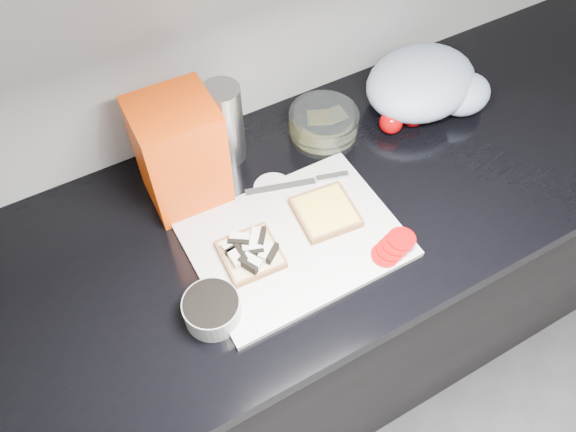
% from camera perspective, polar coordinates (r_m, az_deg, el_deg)
% --- Properties ---
extents(base_cabinet, '(3.50, 0.60, 0.86)m').
position_cam_1_polar(base_cabinet, '(1.58, 3.07, -8.52)').
color(base_cabinet, black).
rests_on(base_cabinet, ground).
extents(countertop, '(3.50, 0.64, 0.04)m').
position_cam_1_polar(countertop, '(1.20, 3.99, 1.62)').
color(countertop, black).
rests_on(countertop, base_cabinet).
extents(cutting_board, '(0.40, 0.30, 0.01)m').
position_cam_1_polar(cutting_board, '(1.10, 0.76, -2.45)').
color(cutting_board, silver).
rests_on(cutting_board, countertop).
extents(bread_left, '(0.12, 0.12, 0.04)m').
position_cam_1_polar(bread_left, '(1.07, -3.89, -3.75)').
color(bread_left, beige).
rests_on(bread_left, cutting_board).
extents(bread_right, '(0.13, 0.13, 0.02)m').
position_cam_1_polar(bread_right, '(1.13, 3.84, 0.40)').
color(bread_right, beige).
rests_on(bread_right, cutting_board).
extents(tomato_slices, '(0.11, 0.07, 0.02)m').
position_cam_1_polar(tomato_slices, '(1.09, 10.66, -3.11)').
color(tomato_slices, '#AE0406').
rests_on(tomato_slices, cutting_board).
extents(knife, '(0.22, 0.08, 0.01)m').
position_cam_1_polar(knife, '(1.18, 2.30, 3.57)').
color(knife, '#B4B4B8').
rests_on(knife, cutting_board).
extents(seed_tub, '(0.10, 0.10, 0.05)m').
position_cam_1_polar(seed_tub, '(1.01, -7.73, -9.33)').
color(seed_tub, gray).
rests_on(seed_tub, countertop).
extents(tub_lid, '(0.11, 0.11, 0.01)m').
position_cam_1_polar(tub_lid, '(1.19, -1.53, 2.87)').
color(tub_lid, silver).
rests_on(tub_lid, countertop).
extents(glass_bowl, '(0.16, 0.16, 0.06)m').
position_cam_1_polar(glass_bowl, '(1.28, 3.61, 9.27)').
color(glass_bowl, silver).
rests_on(glass_bowl, countertop).
extents(bread_bag, '(0.16, 0.15, 0.24)m').
position_cam_1_polar(bread_bag, '(1.11, -10.89, 6.23)').
color(bread_bag, '#F43704').
rests_on(bread_bag, countertop).
extents(steel_canister, '(0.08, 0.08, 0.19)m').
position_cam_1_polar(steel_canister, '(1.19, -6.45, 9.28)').
color(steel_canister, '#A8A9AD').
rests_on(steel_canister, countertop).
extents(grocery_bag, '(0.31, 0.26, 0.12)m').
position_cam_1_polar(grocery_bag, '(1.37, 13.94, 12.88)').
color(grocery_bag, silver).
rests_on(grocery_bag, countertop).
extents(whole_tomatoes, '(0.11, 0.06, 0.05)m').
position_cam_1_polar(whole_tomatoes, '(1.32, 11.51, 9.67)').
color(whole_tomatoes, '#AE0406').
rests_on(whole_tomatoes, countertop).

